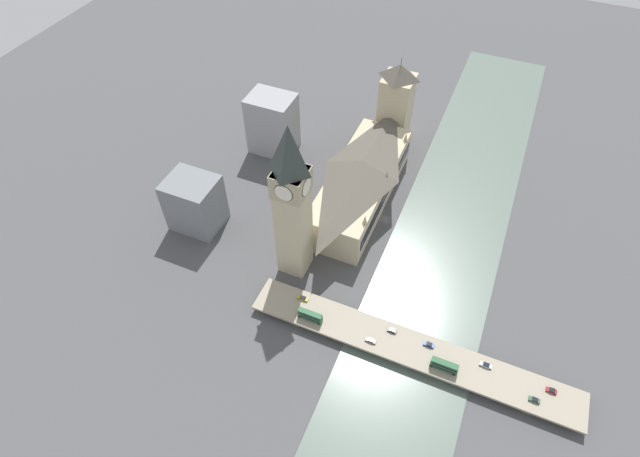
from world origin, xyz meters
TOP-DOWN VIEW (x-y plane):
  - ground_plane at (0.00, 0.00)m, footprint 600.00×600.00m
  - river_water at (-31.81, 0.00)m, footprint 51.61×360.00m
  - parliament_hall at (16.76, -8.00)m, footprint 27.98×83.26m
  - clock_tower at (29.40, 43.81)m, footprint 13.58×13.58m
  - victoria_tower at (16.82, -61.93)m, footprint 16.60×16.60m
  - road_bridge at (-31.81, 66.20)m, footprint 135.23×16.41m
  - double_decker_bus_lead at (10.45, 69.97)m, footprint 10.56×2.49m
  - double_decker_bus_mid at (-46.07, 69.91)m, footprint 10.70×2.65m
  - car_northbound_lead at (17.23, 62.22)m, footprint 4.70×1.84m
  - car_northbound_mid at (-38.30, 62.46)m, footprint 4.30×1.83m
  - car_northbound_tail at (-85.73, 63.00)m, footprint 3.93×1.94m
  - car_southbound_lead at (-22.80, 62.13)m, footprint 3.83×1.79m
  - car_southbound_mid at (-60.98, 62.36)m, footprint 4.71×1.84m
  - car_southbound_tail at (-16.25, 69.88)m, footprint 4.35×1.75m
  - car_southbound_extra at (-80.27, 69.21)m, footprint 4.09×1.80m
  - city_block_west at (76.30, -28.16)m, footprint 24.55×19.06m
  - city_block_center at (84.77, 38.60)m, footprint 23.64×20.12m

SIDE VIEW (x-z plane):
  - ground_plane at x=0.00m, z-range 0.00..0.00m
  - river_water at x=-31.81m, z-range 0.00..0.30m
  - road_bridge at x=-31.81m, z-range 1.23..5.40m
  - car_northbound_tail at x=-85.73m, z-range 4.16..5.54m
  - car_southbound_lead at x=-22.80m, z-range 4.16..5.55m
  - car_southbound_tail at x=-16.25m, z-range 4.17..5.54m
  - car_southbound_extra at x=-80.27m, z-range 4.17..5.55m
  - car_southbound_mid at x=-60.98m, z-range 4.18..5.55m
  - car_northbound_lead at x=17.23m, z-range 4.17..5.57m
  - car_northbound_mid at x=-38.30m, z-range 4.16..5.59m
  - double_decker_bus_mid at x=-46.07m, z-range 4.41..9.12m
  - double_decker_bus_lead at x=10.45m, z-range 4.41..9.24m
  - parliament_hall at x=16.76m, z-range -0.10..26.48m
  - city_block_center at x=84.77m, z-range 0.00..27.73m
  - city_block_west at x=76.30m, z-range 0.00..33.94m
  - victoria_tower at x=16.82m, z-range -2.00..50.45m
  - clock_tower at x=29.40m, z-range 2.20..82.10m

